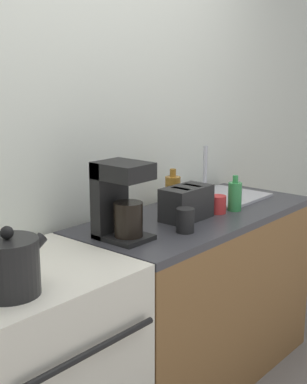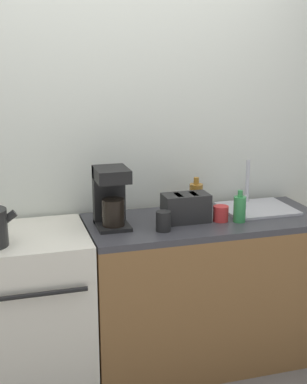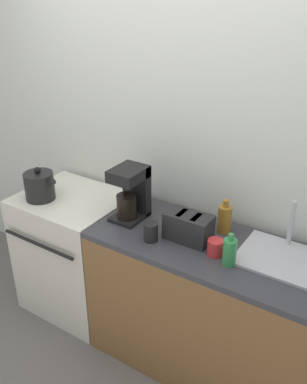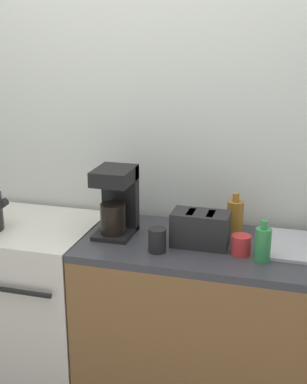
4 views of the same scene
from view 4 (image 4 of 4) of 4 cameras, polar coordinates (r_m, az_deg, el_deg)
wall_back at (r=2.80m, az=-0.57°, el=5.74°), size 8.00×0.05×2.60m
stove at (r=2.99m, az=-13.04°, el=-11.20°), size 0.70×0.64×0.89m
counter_block at (r=2.69m, az=7.68°, el=-14.55°), size 1.38×0.60×0.89m
toaster at (r=2.46m, az=5.03°, el=-3.93°), size 0.26×0.14×0.16m
coffee_maker at (r=2.57m, az=-3.97°, el=-0.74°), size 0.18×0.22×0.33m
bottle_amber at (r=2.61m, az=8.69°, el=-2.63°), size 0.08×0.08×0.20m
bottle_green at (r=2.34m, az=11.59°, el=-5.44°), size 0.07×0.07×0.18m
cup_black at (r=2.39m, az=0.40°, el=-5.16°), size 0.08×0.08×0.11m
cup_red at (r=2.40m, az=9.31°, el=-5.59°), size 0.09×0.09×0.09m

